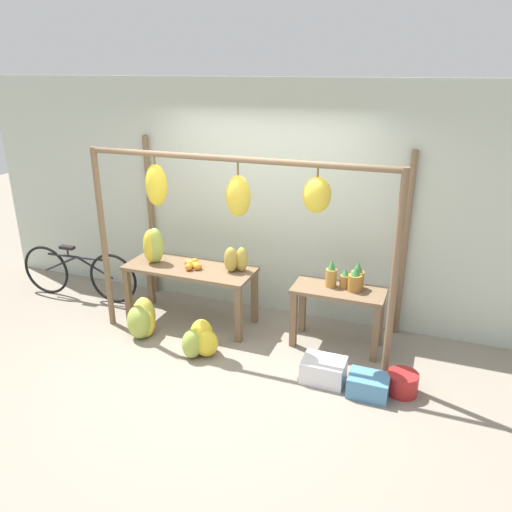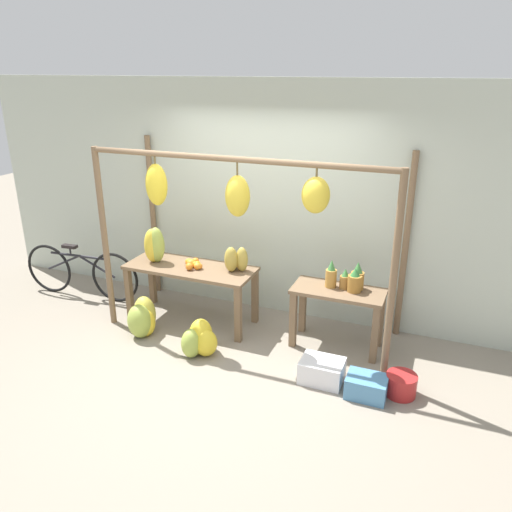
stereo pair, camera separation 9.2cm
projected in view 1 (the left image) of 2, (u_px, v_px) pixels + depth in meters
ground_plane at (219, 368)px, 5.13m from camera, size 20.00×20.00×0.00m
shop_wall_back at (269, 201)px, 5.94m from camera, size 8.00×0.08×2.80m
stall_awning at (240, 209)px, 5.09m from camera, size 3.28×1.15×2.11m
display_table_main at (190, 276)px, 5.88m from camera, size 1.54×0.60×0.71m
display_table_side at (338, 302)px, 5.38m from camera, size 0.98×0.46×0.68m
banana_pile_on_table at (153, 246)px, 5.90m from camera, size 0.29×0.27×0.43m
orange_pile at (193, 264)px, 5.79m from camera, size 0.25×0.27×0.09m
pineapple_cluster at (349, 278)px, 5.29m from camera, size 0.40×0.22×0.31m
banana_pile_ground_left at (142, 320)px, 5.69m from camera, size 0.40×0.51×0.43m
banana_pile_ground_right at (200, 340)px, 5.31m from camera, size 0.37×0.41×0.39m
fruit_crate_white at (324, 370)px, 4.89m from camera, size 0.42×0.31×0.23m
blue_bucket at (402, 383)px, 4.70m from camera, size 0.29×0.29×0.21m
parked_bicycle at (79, 273)px, 6.57m from camera, size 1.70×0.16×0.72m
papaya_pile at (236, 260)px, 5.68m from camera, size 0.33×0.28×0.30m
fruit_crate_purple at (368, 385)px, 4.68m from camera, size 0.37×0.28×0.20m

